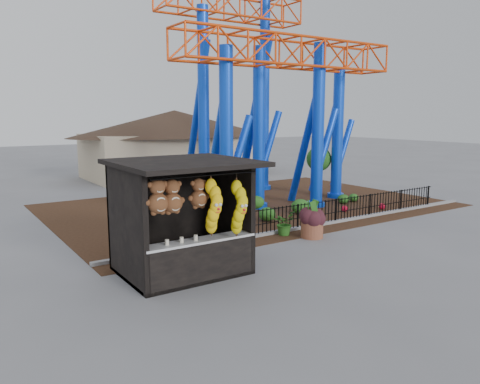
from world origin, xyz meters
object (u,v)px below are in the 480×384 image
roller_coaster (266,69)px  potted_plant (284,223)px  terracotta_planter (312,229)px  prize_booth (184,219)px

roller_coaster → potted_plant: size_ratio=12.17×
terracotta_planter → potted_plant: bearing=126.5°
prize_booth → roller_coaster: (8.16, 7.35, 4.89)m
roller_coaster → prize_booth: bearing=-138.0°
prize_booth → terracotta_planter: 5.75m
prize_booth → roller_coaster: size_ratio=0.32×
terracotta_planter → potted_plant: 1.03m
roller_coaster → potted_plant: 8.77m
terracotta_planter → potted_plant: size_ratio=0.87×
prize_booth → terracotta_planter: (5.53, 1.01, -1.24)m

